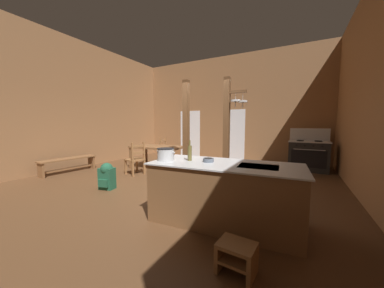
{
  "coord_description": "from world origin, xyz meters",
  "views": [
    {
      "loc": [
        2.72,
        -3.97,
        1.46
      ],
      "look_at": [
        0.34,
        0.51,
        0.95
      ],
      "focal_mm": 18.83,
      "sensor_mm": 36.0,
      "label": 1
    }
  ],
  "objects_px": {
    "stove_range": "(308,155)",
    "ladderback_chair_by_post": "(136,159)",
    "dining_table": "(158,149)",
    "backpack": "(107,175)",
    "bench_along_left_wall": "(68,162)",
    "stockpot_on_counter": "(166,154)",
    "ladderback_chair_near_window": "(166,151)",
    "mixing_bowl_on_counter": "(208,160)",
    "bottle_tall_on_counter": "(190,153)",
    "kitchen_island": "(224,193)",
    "step_stool": "(237,255)"
  },
  "relations": [
    {
      "from": "stove_range",
      "to": "ladderback_chair_by_post",
      "type": "distance_m",
      "value": 5.32
    },
    {
      "from": "dining_table",
      "to": "backpack",
      "type": "height_order",
      "value": "dining_table"
    },
    {
      "from": "bench_along_left_wall",
      "to": "stockpot_on_counter",
      "type": "xyz_separation_m",
      "value": [
        4.25,
        -0.95,
        0.68
      ]
    },
    {
      "from": "ladderback_chair_near_window",
      "to": "mixing_bowl_on_counter",
      "type": "bearing_deg",
      "value": -46.92
    },
    {
      "from": "stockpot_on_counter",
      "to": "stove_range",
      "type": "bearing_deg",
      "value": 65.59
    },
    {
      "from": "ladderback_chair_by_post",
      "to": "backpack",
      "type": "height_order",
      "value": "ladderback_chair_by_post"
    },
    {
      "from": "dining_table",
      "to": "bottle_tall_on_counter",
      "type": "relative_size",
      "value": 5.45
    },
    {
      "from": "stove_range",
      "to": "dining_table",
      "type": "xyz_separation_m",
      "value": [
        -4.37,
        -2.01,
        0.17
      ]
    },
    {
      "from": "bottle_tall_on_counter",
      "to": "ladderback_chair_near_window",
      "type": "bearing_deg",
      "value": 129.97
    },
    {
      "from": "stove_range",
      "to": "stockpot_on_counter",
      "type": "relative_size",
      "value": 3.89
    },
    {
      "from": "ladderback_chair_by_post",
      "to": "stockpot_on_counter",
      "type": "relative_size",
      "value": 2.8
    },
    {
      "from": "bench_along_left_wall",
      "to": "mixing_bowl_on_counter",
      "type": "xyz_separation_m",
      "value": [
        4.89,
        -0.75,
        0.61
      ]
    },
    {
      "from": "dining_table",
      "to": "stockpot_on_counter",
      "type": "xyz_separation_m",
      "value": [
        2.24,
        -2.69,
        0.33
      ]
    },
    {
      "from": "kitchen_island",
      "to": "ladderback_chair_by_post",
      "type": "bearing_deg",
      "value": 154.48
    },
    {
      "from": "step_stool",
      "to": "bottle_tall_on_counter",
      "type": "bearing_deg",
      "value": 138.6
    },
    {
      "from": "ladderback_chair_near_window",
      "to": "ladderback_chair_by_post",
      "type": "xyz_separation_m",
      "value": [
        0.26,
        -1.89,
        0.0
      ]
    },
    {
      "from": "ladderback_chair_by_post",
      "to": "stockpot_on_counter",
      "type": "distance_m",
      "value": 2.92
    },
    {
      "from": "step_stool",
      "to": "mixing_bowl_on_counter",
      "type": "relative_size",
      "value": 2.33
    },
    {
      "from": "ladderback_chair_by_post",
      "to": "mixing_bowl_on_counter",
      "type": "distance_m",
      "value": 3.35
    },
    {
      "from": "bottle_tall_on_counter",
      "to": "bench_along_left_wall",
      "type": "bearing_deg",
      "value": 170.29
    },
    {
      "from": "stockpot_on_counter",
      "to": "mixing_bowl_on_counter",
      "type": "bearing_deg",
      "value": 17.13
    },
    {
      "from": "kitchen_island",
      "to": "bench_along_left_wall",
      "type": "relative_size",
      "value": 1.4
    },
    {
      "from": "bench_along_left_wall",
      "to": "mixing_bowl_on_counter",
      "type": "distance_m",
      "value": 4.99
    },
    {
      "from": "stove_range",
      "to": "step_stool",
      "type": "relative_size",
      "value": 3.47
    },
    {
      "from": "dining_table",
      "to": "bench_along_left_wall",
      "type": "bearing_deg",
      "value": -139.18
    },
    {
      "from": "kitchen_island",
      "to": "backpack",
      "type": "xyz_separation_m",
      "value": [
        -2.83,
        0.23,
        -0.13
      ]
    },
    {
      "from": "kitchen_island",
      "to": "step_stool",
      "type": "relative_size",
      "value": 5.82
    },
    {
      "from": "ladderback_chair_near_window",
      "to": "kitchen_island",
      "type": "bearing_deg",
      "value": -44.66
    },
    {
      "from": "mixing_bowl_on_counter",
      "to": "bottle_tall_on_counter",
      "type": "relative_size",
      "value": 0.51
    },
    {
      "from": "step_stool",
      "to": "ladderback_chair_near_window",
      "type": "bearing_deg",
      "value": 131.95
    },
    {
      "from": "ladderback_chair_by_post",
      "to": "dining_table",
      "type": "bearing_deg",
      "value": 86.83
    },
    {
      "from": "dining_table",
      "to": "mixing_bowl_on_counter",
      "type": "xyz_separation_m",
      "value": [
        2.88,
        -2.49,
        0.27
      ]
    },
    {
      "from": "step_stool",
      "to": "backpack",
      "type": "relative_size",
      "value": 0.64
    },
    {
      "from": "stockpot_on_counter",
      "to": "bottle_tall_on_counter",
      "type": "xyz_separation_m",
      "value": [
        0.34,
        0.16,
        0.03
      ]
    },
    {
      "from": "dining_table",
      "to": "ladderback_chair_by_post",
      "type": "distance_m",
      "value": 0.98
    },
    {
      "from": "step_stool",
      "to": "mixing_bowl_on_counter",
      "type": "bearing_deg",
      "value": 127.4
    },
    {
      "from": "step_stool",
      "to": "backpack",
      "type": "xyz_separation_m",
      "value": [
        -3.28,
        1.16,
        0.14
      ]
    },
    {
      "from": "kitchen_island",
      "to": "ladderback_chair_near_window",
      "type": "bearing_deg",
      "value": 135.34
    },
    {
      "from": "ladderback_chair_by_post",
      "to": "bottle_tall_on_counter",
      "type": "distance_m",
      "value": 3.12
    },
    {
      "from": "ladderback_chair_by_post",
      "to": "stockpot_on_counter",
      "type": "height_order",
      "value": "stockpot_on_counter"
    },
    {
      "from": "mixing_bowl_on_counter",
      "to": "bottle_tall_on_counter",
      "type": "xyz_separation_m",
      "value": [
        -0.3,
        -0.03,
        0.1
      ]
    },
    {
      "from": "ladderback_chair_by_post",
      "to": "backpack",
      "type": "distance_m",
      "value": 1.35
    },
    {
      "from": "bottle_tall_on_counter",
      "to": "backpack",
      "type": "bearing_deg",
      "value": 173.2
    },
    {
      "from": "ladderback_chair_by_post",
      "to": "ladderback_chair_near_window",
      "type": "bearing_deg",
      "value": 97.9
    },
    {
      "from": "mixing_bowl_on_counter",
      "to": "bottle_tall_on_counter",
      "type": "bearing_deg",
      "value": -173.59
    },
    {
      "from": "stove_range",
      "to": "ladderback_chair_near_window",
      "type": "relative_size",
      "value": 1.39
    },
    {
      "from": "step_stool",
      "to": "bottle_tall_on_counter",
      "type": "height_order",
      "value": "bottle_tall_on_counter"
    },
    {
      "from": "dining_table",
      "to": "backpack",
      "type": "distance_m",
      "value": 2.3
    },
    {
      "from": "step_stool",
      "to": "stockpot_on_counter",
      "type": "relative_size",
      "value": 1.12
    },
    {
      "from": "kitchen_island",
      "to": "dining_table",
      "type": "relative_size",
      "value": 1.27
    }
  ]
}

